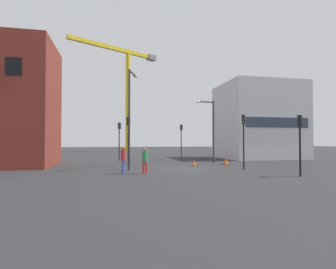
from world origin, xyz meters
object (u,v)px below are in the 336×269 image
traffic_light_far (119,135)px  streetlamp_short (211,125)px  traffic_light_near (300,135)px  traffic_light_crosswalk (128,133)px  pedestrian_walking (123,158)px  traffic_cone_orange (226,162)px  pedestrian_waiting (145,159)px  construction_crane (126,81)px  traffic_light_median (181,136)px  traffic_light_verge (244,133)px  traffic_cone_striped (194,163)px  streetlamp_tall (130,110)px

traffic_light_far → streetlamp_short: bearing=-30.3°
traffic_light_near → traffic_light_crosswalk: traffic_light_crosswalk is taller
pedestrian_walking → streetlamp_short: bearing=39.3°
streetlamp_short → traffic_cone_orange: (0.50, -2.34, -3.35)m
traffic_light_far → pedestrian_walking: size_ratio=2.32×
traffic_light_crosswalk → traffic_cone_orange: traffic_light_crosswalk is taller
traffic_light_near → pedestrian_waiting: size_ratio=2.21×
construction_crane → traffic_light_median: size_ratio=4.84×
traffic_light_far → traffic_light_verge: size_ratio=1.01×
pedestrian_walking → traffic_light_verge: bearing=5.5°
traffic_light_median → traffic_light_far: traffic_light_median is taller
traffic_light_near → traffic_cone_striped: size_ratio=7.65×
traffic_cone_orange → traffic_light_crosswalk: bearing=176.8°
construction_crane → traffic_cone_striped: bearing=-82.3°
traffic_light_near → pedestrian_walking: bearing=161.3°
streetlamp_short → traffic_light_crosswalk: size_ratio=1.45×
traffic_light_median → traffic_cone_striped: traffic_light_median is taller
traffic_light_verge → pedestrian_walking: bearing=-174.5°
streetlamp_short → traffic_cone_orange: bearing=-78.0°
traffic_light_verge → traffic_light_crosswalk: traffic_light_crosswalk is taller
traffic_light_median → traffic_light_verge: bearing=-86.7°
traffic_cone_striped → streetlamp_short: bearing=45.1°
streetlamp_short → traffic_light_near: bearing=-81.6°
streetlamp_tall → pedestrian_walking: (-0.59, -2.27, -3.32)m
traffic_light_verge → traffic_cone_striped: bearing=125.4°
streetlamp_tall → traffic_light_verge: streetlamp_tall is taller
traffic_light_median → traffic_light_verge: 15.07m
pedestrian_waiting → traffic_cone_striped: size_ratio=3.46×
traffic_light_far → traffic_cone_orange: (9.14, -7.38, -2.48)m
streetlamp_tall → construction_crane: bearing=87.6°
construction_crane → traffic_light_median: 23.79m
traffic_cone_striped → traffic_light_verge: bearing=-54.6°
pedestrian_walking → pedestrian_waiting: size_ratio=1.08×
construction_crane → traffic_cone_striped: (4.24, -31.40, -13.74)m
traffic_light_verge → traffic_light_far: bearing=127.8°
traffic_light_verge → traffic_light_crosswalk: size_ratio=0.98×
construction_crane → traffic_light_far: 26.39m
construction_crane → pedestrian_walking: (-1.98, -36.03, -12.92)m
construction_crane → streetlamp_tall: size_ratio=2.78×
streetlamp_tall → streetlamp_short: size_ratio=1.22×
streetlamp_tall → traffic_light_median: bearing=61.3°
traffic_light_near → pedestrian_waiting: (-8.95, 3.13, -1.52)m
construction_crane → streetlamp_short: size_ratio=3.40×
streetlamp_tall → pedestrian_walking: bearing=-104.5°
traffic_light_far → traffic_light_crosswalk: 6.92m
traffic_light_median → traffic_cone_orange: traffic_light_median is taller
traffic_light_median → pedestrian_walking: (-8.04, -15.90, -1.78)m
construction_crane → traffic_light_crosswalk: size_ratio=4.92×
pedestrian_waiting → streetlamp_short: bearing=45.5°
pedestrian_waiting → traffic_light_far: bearing=95.8°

